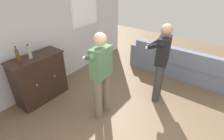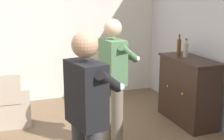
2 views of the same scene
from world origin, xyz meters
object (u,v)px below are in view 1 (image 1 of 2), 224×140
(bottle_wine_green, at_px, (30,53))
(person_standing_left, at_px, (101,73))
(bottle_liquor_amber, at_px, (18,56))
(sideboard_cabinet, at_px, (40,78))
(couch, at_px, (177,64))
(person_standing_right, at_px, (161,60))

(bottle_wine_green, distance_m, person_standing_left, 1.46)
(bottle_wine_green, bearing_deg, bottle_liquor_amber, 175.25)
(bottle_wine_green, bearing_deg, sideboard_cabinet, 13.80)
(bottle_liquor_amber, distance_m, person_standing_left, 1.57)
(couch, distance_m, bottle_wine_green, 3.59)
(sideboard_cabinet, height_order, bottle_wine_green, bottle_wine_green)
(couch, height_order, bottle_wine_green, bottle_wine_green)
(person_standing_left, bearing_deg, sideboard_cabinet, 106.33)
(person_standing_left, relative_size, person_standing_right, 1.00)
(couch, relative_size, bottle_wine_green, 9.19)
(sideboard_cabinet, relative_size, bottle_wine_green, 3.80)
(sideboard_cabinet, xyz_separation_m, person_standing_right, (1.53, -2.04, 0.42))
(couch, relative_size, person_standing_left, 1.57)
(bottle_liquor_amber, bearing_deg, sideboard_cabinet, 0.71)
(couch, bearing_deg, person_standing_left, 164.10)
(sideboard_cabinet, xyz_separation_m, bottle_liquor_amber, (-0.31, -0.00, 0.64))
(couch, distance_m, person_standing_left, 2.53)
(sideboard_cabinet, bearing_deg, bottle_liquor_amber, -179.29)
(bottle_wine_green, height_order, bottle_liquor_amber, bottle_liquor_amber)
(couch, relative_size, sideboard_cabinet, 2.42)
(sideboard_cabinet, bearing_deg, bottle_wine_green, -166.20)
(bottle_liquor_amber, xyz_separation_m, person_standing_left, (0.71, -1.38, -0.22))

